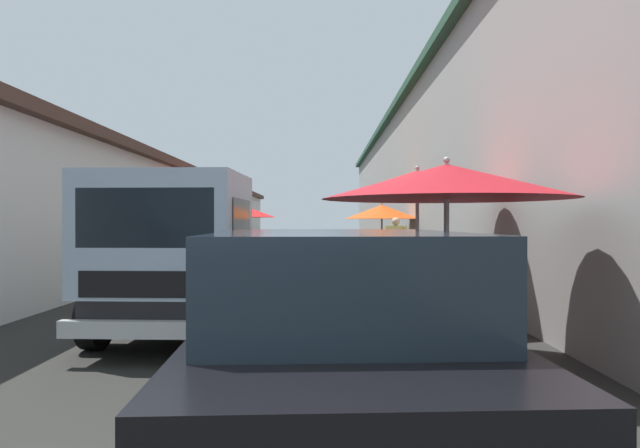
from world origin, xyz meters
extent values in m
plane|color=#282826|center=(13.50, 0.00, 0.00)|extent=(90.00, 90.00, 0.00)
cube|color=silver|center=(15.75, 7.23, 1.60)|extent=(49.50, 7.00, 3.21)
cube|color=#4C3328|center=(15.75, 7.23, 3.33)|extent=(49.80, 7.50, 0.24)
cube|color=gray|center=(15.75, -7.23, 2.81)|extent=(49.50, 7.00, 5.62)
cube|color=#284C38|center=(15.75, -7.23, 5.74)|extent=(49.80, 7.50, 0.24)
cylinder|color=#9E9EA3|center=(15.71, -2.78, 1.02)|extent=(0.06, 0.06, 2.03)
cone|color=#D84C14|center=(15.71, -2.78, 1.82)|extent=(2.29, 2.29, 0.43)
sphere|color=#9E9EA3|center=(15.71, -2.78, 2.07)|extent=(0.07, 0.07, 0.07)
cube|color=olive|center=(15.71, -2.62, 0.40)|extent=(0.75, 0.61, 0.79)
sphere|color=orange|center=(15.79, -2.43, 0.84)|extent=(0.09, 0.09, 0.09)
sphere|color=orange|center=(15.65, -2.47, 0.89)|extent=(0.09, 0.09, 0.09)
sphere|color=orange|center=(15.47, -2.50, 0.84)|extent=(0.09, 0.09, 0.09)
cylinder|color=#9E9EA3|center=(4.42, -2.23, 1.06)|extent=(0.06, 0.06, 2.11)
cone|color=red|center=(4.42, -2.23, 1.93)|extent=(2.59, 2.59, 0.36)
sphere|color=#9E9EA3|center=(4.42, -2.23, 2.15)|extent=(0.07, 0.07, 0.07)
cube|color=brown|center=(4.60, -2.21, 0.41)|extent=(0.74, 0.68, 0.82)
sphere|color=orange|center=(4.65, -2.40, 0.87)|extent=(0.09, 0.09, 0.09)
sphere|color=orange|center=(4.52, -2.22, 0.87)|extent=(0.09, 0.09, 0.09)
sphere|color=orange|center=(4.51, -2.29, 0.87)|extent=(0.09, 0.09, 0.09)
sphere|color=orange|center=(4.78, -2.24, 0.92)|extent=(0.09, 0.09, 0.09)
sphere|color=orange|center=(4.46, -2.19, 0.87)|extent=(0.09, 0.09, 0.09)
sphere|color=orange|center=(4.38, -2.33, 0.87)|extent=(0.09, 0.09, 0.09)
cylinder|color=#9E9EA3|center=(16.23, 1.71, 1.04)|extent=(0.06, 0.06, 2.07)
cone|color=red|center=(16.23, 1.71, 1.86)|extent=(2.38, 2.38, 0.42)
sphere|color=#9E9EA3|center=(16.23, 1.71, 2.11)|extent=(0.07, 0.07, 0.07)
cube|color=#9E7547|center=(16.27, 1.66, 0.38)|extent=(0.86, 0.67, 0.77)
sphere|color=orange|center=(16.03, 1.45, 0.81)|extent=(0.09, 0.09, 0.09)
sphere|color=orange|center=(16.52, 1.51, 0.81)|extent=(0.09, 0.09, 0.09)
sphere|color=orange|center=(16.28, 1.82, 0.81)|extent=(0.09, 0.09, 0.09)
sphere|color=orange|center=(16.18, 1.86, 0.81)|extent=(0.09, 0.09, 0.09)
sphere|color=orange|center=(16.56, 1.68, 0.81)|extent=(0.09, 0.09, 0.09)
cylinder|color=#9E9EA3|center=(7.22, -2.41, 1.15)|extent=(0.06, 0.06, 2.30)
cone|color=red|center=(7.22, -2.41, 2.10)|extent=(2.51, 2.51, 0.40)
sphere|color=#9E9EA3|center=(7.22, -2.41, 2.34)|extent=(0.07, 0.07, 0.07)
cube|color=olive|center=(7.23, -2.58, 0.39)|extent=(0.74, 0.58, 0.78)
sphere|color=orange|center=(7.41, -2.67, 0.82)|extent=(0.09, 0.09, 0.09)
sphere|color=orange|center=(7.37, -2.47, 0.88)|extent=(0.09, 0.09, 0.09)
sphere|color=orange|center=(7.02, -2.41, 0.82)|extent=(0.09, 0.09, 0.09)
sphere|color=orange|center=(6.97, -2.55, 0.82)|extent=(0.09, 0.09, 0.09)
sphere|color=orange|center=(7.48, -2.53, 0.82)|extent=(0.09, 0.09, 0.09)
sphere|color=orange|center=(7.40, -2.76, 0.82)|extent=(0.09, 0.09, 0.09)
cube|color=black|center=(2.46, -1.04, 0.57)|extent=(3.98, 1.92, 0.64)
cube|color=#19232D|center=(2.31, -1.05, 1.17)|extent=(2.41, 1.63, 0.56)
cube|color=black|center=(4.37, -0.94, 0.35)|extent=(0.18, 1.65, 0.20)
cube|color=silver|center=(4.36, -0.35, 0.63)|extent=(0.07, 0.24, 0.14)
cube|color=silver|center=(4.42, -1.52, 0.63)|extent=(0.07, 0.24, 0.14)
cylinder|color=black|center=(3.74, -0.11, 0.30)|extent=(0.61, 0.23, 0.60)
cylinder|color=black|center=(3.83, -1.83, 0.30)|extent=(0.61, 0.23, 0.60)
cube|color=black|center=(6.86, 0.82, 0.50)|extent=(4.85, 1.66, 0.36)
cube|color=#ADC6E0|center=(5.23, 0.88, 1.38)|extent=(1.60, 1.81, 1.40)
cube|color=#19232D|center=(4.49, 0.91, 1.55)|extent=(0.12, 1.47, 0.63)
cube|color=#19232D|center=(5.23, 0.88, 1.55)|extent=(1.11, 1.81, 0.45)
cube|color=black|center=(4.48, 0.91, 0.86)|extent=(0.11, 1.40, 0.28)
cube|color=silver|center=(4.40, 0.91, 0.40)|extent=(0.19, 1.75, 0.18)
cube|color=gray|center=(7.64, -0.04, 0.93)|extent=(3.16, 0.18, 0.50)
cube|color=gray|center=(7.71, 1.61, 0.93)|extent=(3.16, 0.18, 0.50)
cube|color=gray|center=(9.23, 0.72, 0.93)|extent=(0.12, 1.65, 0.50)
cylinder|color=black|center=(5.19, 0.01, 0.36)|extent=(0.73, 0.25, 0.72)
cylinder|color=black|center=(5.26, 1.76, 0.36)|extent=(0.73, 0.25, 0.72)
cylinder|color=black|center=(8.26, -0.11, 0.36)|extent=(0.73, 0.25, 0.72)
cylinder|color=black|center=(8.33, 1.64, 0.36)|extent=(0.73, 0.25, 0.72)
cylinder|color=#232328|center=(13.62, -2.85, 0.40)|extent=(0.14, 0.14, 0.80)
cylinder|color=#232328|center=(13.52, -2.99, 0.40)|extent=(0.14, 0.14, 0.80)
cube|color=#D8C666|center=(13.57, -2.92, 1.10)|extent=(0.43, 0.50, 0.60)
sphere|color=tan|center=(13.57, -2.92, 1.51)|extent=(0.22, 0.22, 0.22)
cylinder|color=#D8C666|center=(13.73, -2.69, 1.13)|extent=(0.08, 0.08, 0.54)
cylinder|color=#D8C666|center=(13.40, -3.15, 1.13)|extent=(0.08, 0.08, 0.54)
cylinder|color=black|center=(12.87, 1.73, 0.22)|extent=(0.44, 0.09, 0.44)
cylinder|color=black|center=(11.62, 1.73, 0.22)|extent=(0.44, 0.11, 0.44)
cube|color=black|center=(12.20, 1.73, 0.27)|extent=(0.90, 0.28, 0.08)
ellipsoid|color=black|center=(11.90, 1.73, 0.64)|extent=(0.56, 0.26, 0.20)
cube|color=black|center=(12.82, 1.73, 0.67)|extent=(0.14, 0.32, 0.56)
cylinder|color=silver|center=(12.75, 1.73, 0.77)|extent=(0.27, 0.06, 0.68)
cylinder|color=black|center=(12.67, 1.73, 1.12)|extent=(0.55, 0.04, 0.04)
cylinder|color=#1E8C3F|center=(13.14, -3.00, 0.42)|extent=(0.30, 0.30, 0.03)
cylinder|color=#1E8C3F|center=(13.25, -3.00, 0.21)|extent=(0.04, 0.04, 0.42)
cylinder|color=#1E8C3F|center=(13.14, -2.88, 0.21)|extent=(0.04, 0.04, 0.42)
cylinder|color=#1E8C3F|center=(13.03, -3.00, 0.21)|extent=(0.04, 0.04, 0.42)
cylinder|color=#1E8C3F|center=(13.14, -3.11, 0.21)|extent=(0.04, 0.04, 0.42)
camera|label=1|loc=(-1.29, -0.94, 1.52)|focal=31.09mm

